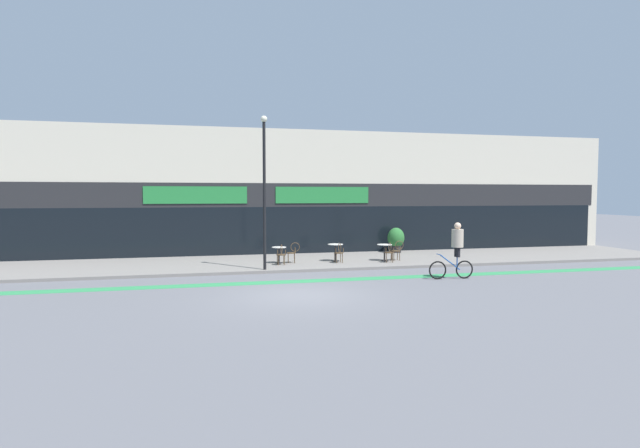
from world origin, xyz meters
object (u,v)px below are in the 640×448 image
at_px(cafe_chair_0_near, 281,253).
at_px(cyclist_0, 456,246).
at_px(bistro_table_0, 279,252).
at_px(cafe_chair_1_near, 339,251).
at_px(bistro_table_1, 335,249).
at_px(cafe_chair_0_side, 293,251).
at_px(cafe_chair_2_near, 389,251).
at_px(planter_pot, 396,239).
at_px(lamp_post, 264,183).
at_px(bistro_table_2, 384,249).
at_px(cafe_chair_2_side, 397,249).

distance_m(cafe_chair_0_near, cyclist_0, 7.30).
distance_m(bistro_table_0, cafe_chair_1_near, 2.65).
height_order(bistro_table_1, cafe_chair_0_side, cafe_chair_0_side).
bearing_deg(bistro_table_1, cafe_chair_2_near, -24.09).
distance_m(cafe_chair_0_side, planter_pot, 6.51).
relative_size(cafe_chair_0_near, lamp_post, 0.15).
height_order(planter_pot, cyclist_0, cyclist_0).
bearing_deg(bistro_table_0, cafe_chair_0_near, -90.05).
xyz_separation_m(cafe_chair_0_near, lamp_post, (-0.84, -1.11, 2.97)).
bearing_deg(cyclist_0, cafe_chair_1_near, -48.69).
distance_m(bistro_table_0, lamp_post, 3.55).
relative_size(planter_pot, cyclist_0, 0.62).
bearing_deg(bistro_table_2, cafe_chair_0_near, -176.09).
bearing_deg(lamp_post, bistro_table_0, 64.13).
distance_m(bistro_table_2, cyclist_0, 4.76).
distance_m(bistro_table_1, bistro_table_2, 2.26).
bearing_deg(cafe_chair_1_near, bistro_table_2, -84.04).
bearing_deg(bistro_table_2, cyclist_0, -76.87).
distance_m(bistro_table_1, cyclist_0, 5.99).
distance_m(bistro_table_0, cafe_chair_2_side, 5.45).
xyz_separation_m(bistro_table_0, bistro_table_1, (2.59, 0.07, 0.05)).
height_order(cafe_chair_0_side, planter_pot, planter_pot).
distance_m(bistro_table_0, bistro_table_2, 4.83).
relative_size(bistro_table_2, cafe_chair_0_near, 0.83).
xyz_separation_m(cafe_chair_1_near, cafe_chair_2_near, (2.22, -0.37, 0.00)).
distance_m(bistro_table_1, planter_pot, 4.74).
bearing_deg(cafe_chair_2_side, cyclist_0, 96.50).
relative_size(bistro_table_1, cafe_chair_1_near, 0.86).
bearing_deg(bistro_table_2, cafe_chair_0_side, 176.10).
height_order(bistro_table_1, cafe_chair_2_side, cafe_chair_2_side).
bearing_deg(cafe_chair_0_near, bistro_table_0, 0.33).
relative_size(cafe_chair_0_near, cafe_chair_1_near, 1.00).
distance_m(cafe_chair_1_near, cafe_chair_2_side, 2.86).
xyz_separation_m(bistro_table_0, bistro_table_2, (4.82, -0.30, 0.03)).
relative_size(bistro_table_0, cafe_chair_0_side, 0.79).
xyz_separation_m(cafe_chair_2_near, planter_pot, (1.76, 3.58, 0.18)).
relative_size(cafe_chair_2_side, planter_pot, 0.69).
bearing_deg(bistro_table_1, lamp_post, -152.20).
height_order(bistro_table_0, cafe_chair_2_near, cafe_chair_2_near).
xyz_separation_m(bistro_table_0, planter_pot, (6.57, 2.65, 0.19)).
bearing_deg(planter_pot, bistro_table_1, -146.98).
xyz_separation_m(cafe_chair_0_near, cyclist_0, (5.89, -4.27, 0.58)).
height_order(bistro_table_2, cafe_chair_2_near, cafe_chair_2_near).
bearing_deg(bistro_table_2, bistro_table_0, 176.48).
xyz_separation_m(bistro_table_2, lamp_post, (-5.66, -1.44, 2.96)).
distance_m(bistro_table_1, cafe_chair_2_near, 2.43).
height_order(bistro_table_0, lamp_post, lamp_post).
bearing_deg(bistro_table_2, planter_pot, 59.37).
relative_size(cafe_chair_0_near, cafe_chair_2_side, 1.00).
bearing_deg(bistro_table_0, cyclist_0, -39.72).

